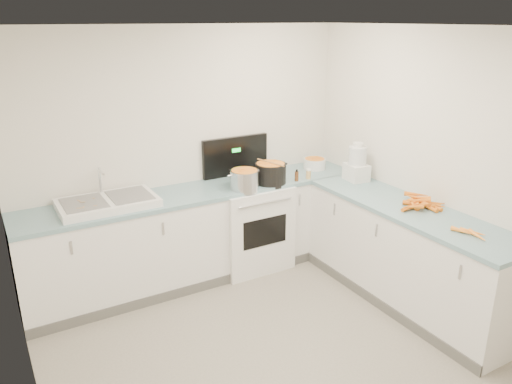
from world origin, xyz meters
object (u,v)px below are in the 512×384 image
stove (249,223)px  black_pot (270,174)px  food_processor (357,164)px  mixing_bowl (315,164)px  steel_pot (245,181)px  sink (108,203)px  extract_bottle (297,176)px  spice_jar (308,175)px

stove → black_pot: size_ratio=4.27×
food_processor → mixing_bowl: bearing=102.4°
steel_pot → black_pot: size_ratio=0.91×
black_pot → food_processor: (0.83, -0.37, 0.08)m
sink → steel_pot: 1.32m
black_pot → extract_bottle: size_ratio=3.17×
steel_pot → extract_bottle: steel_pot is taller
mixing_bowl → extract_bottle: (-0.43, -0.27, -0.01)m
mixing_bowl → extract_bottle: bearing=-147.7°
sink → steel_pot: (1.31, -0.19, 0.05)m
mixing_bowl → spice_jar: bearing=-136.0°
stove → food_processor: 1.30m
black_pot → extract_bottle: 0.29m
sink → mixing_bowl: bearing=0.8°
stove → food_processor: bearing=-27.1°
mixing_bowl → spice_jar: (-0.28, -0.27, -0.01)m
spice_jar → food_processor: food_processor is taller
extract_bottle → mixing_bowl: bearing=32.3°
spice_jar → extract_bottle: bearing=-178.1°
steel_pot → extract_bottle: (0.59, -0.05, -0.04)m
sink → food_processor: food_processor is taller
extract_bottle → steel_pot: bearing=175.1°
steel_pot → sink: bearing=171.8°
stove → extract_bottle: size_ratio=13.51×
mixing_bowl → spice_jar: size_ratio=2.83×
mixing_bowl → extract_bottle: mixing_bowl is taller
stove → extract_bottle: 0.72m
stove → black_pot: stove is taller
mixing_bowl → spice_jar: mixing_bowl is taller
steel_pot → black_pot: bearing=5.6°
stove → mixing_bowl: bearing=3.2°
extract_bottle → food_processor: 0.64m
stove → mixing_bowl: 1.03m
spice_jar → sink: bearing=173.5°
steel_pot → mixing_bowl: (1.02, 0.22, -0.03)m
sink → food_processor: (2.45, -0.53, 0.14)m
stove → extract_bottle: (0.45, -0.22, 0.52)m
black_pot → mixing_bowl: bearing=15.1°
mixing_bowl → food_processor: (0.12, -0.56, 0.12)m
steel_pot → mixing_bowl: bearing=12.2°
extract_bottle → spice_jar: (0.15, 0.01, -0.01)m
sink → black_pot: bearing=-5.5°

